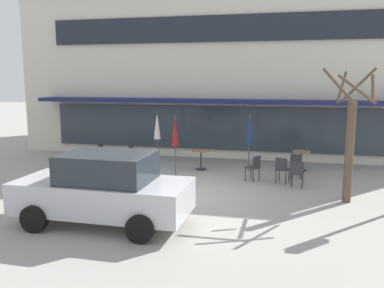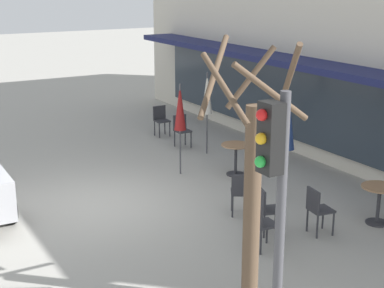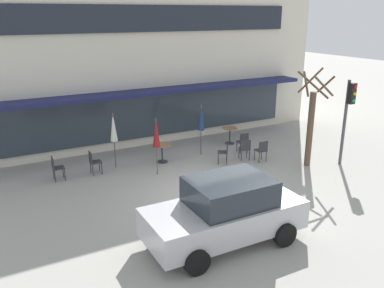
{
  "view_description": "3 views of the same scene",
  "coord_description": "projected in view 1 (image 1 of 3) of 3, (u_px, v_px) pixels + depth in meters",
  "views": [
    {
      "loc": [
        3.0,
        -11.5,
        3.53
      ],
      "look_at": [
        -0.23,
        2.24,
        1.22
      ],
      "focal_mm": 38.0,
      "sensor_mm": 36.0,
      "label": 1
    },
    {
      "loc": [
        10.91,
        -4.01,
        4.57
      ],
      "look_at": [
        0.01,
        2.24,
        1.0
      ],
      "focal_mm": 55.0,
      "sensor_mm": 36.0,
      "label": 2
    },
    {
      "loc": [
        -6.57,
        -10.66,
        5.81
      ],
      "look_at": [
        0.56,
        2.41,
        0.99
      ],
      "focal_mm": 38.0,
      "sensor_mm": 36.0,
      "label": 3
    }
  ],
  "objects": [
    {
      "name": "cafe_chair_4",
      "position": [
        103.0,
        152.0,
        16.71
      ],
      "size": [
        0.41,
        0.41,
        0.89
      ],
      "color": "#333338",
      "rests_on": "ground"
    },
    {
      "name": "cafe_chair_5",
      "position": [
        282.0,
        168.0,
        13.62
      ],
      "size": [
        0.5,
        0.5,
        0.89
      ],
      "color": "#333338",
      "rests_on": "ground"
    },
    {
      "name": "ground_plane",
      "position": [
        183.0,
        196.0,
        12.29
      ],
      "size": [
        80.0,
        80.0,
        0.0
      ],
      "primitive_type": "plane",
      "color": "#9E9B93"
    },
    {
      "name": "street_tree",
      "position": [
        350.0,
        139.0,
        11.37
      ],
      "size": [
        1.49,
        1.49,
        3.83
      ],
      "color": "brown",
      "rests_on": "ground"
    },
    {
      "name": "building_facade",
      "position": [
        230.0,
        71.0,
        21.24
      ],
      "size": [
        18.93,
        9.1,
        7.75
      ],
      "color": "beige",
      "rests_on": "ground"
    },
    {
      "name": "cafe_chair_0",
      "position": [
        254.0,
        166.0,
        13.92
      ],
      "size": [
        0.55,
        0.55,
        0.89
      ],
      "color": "#333338",
      "rests_on": "ground"
    },
    {
      "name": "patio_umbrella_green_folded",
      "position": [
        249.0,
        129.0,
        15.13
      ],
      "size": [
        0.28,
        0.28,
        2.2
      ],
      "color": "#4C4C51",
      "rests_on": "ground"
    },
    {
      "name": "cafe_chair_2",
      "position": [
        134.0,
        153.0,
        16.36
      ],
      "size": [
        0.41,
        0.41,
        0.89
      ],
      "color": "#333338",
      "rests_on": "ground"
    },
    {
      "name": "cafe_table_streetside",
      "position": [
        201.0,
        157.0,
        15.67
      ],
      "size": [
        0.7,
        0.7,
        0.76
      ],
      "color": "#333338",
      "rests_on": "ground"
    },
    {
      "name": "cafe_table_near_wall",
      "position": [
        301.0,
        157.0,
        15.53
      ],
      "size": [
        0.7,
        0.7,
        0.76
      ],
      "color": "#333338",
      "rests_on": "ground"
    },
    {
      "name": "cafe_chair_3",
      "position": [
        296.0,
        164.0,
        14.28
      ],
      "size": [
        0.46,
        0.46,
        0.89
      ],
      "color": "#333338",
      "rests_on": "ground"
    },
    {
      "name": "cafe_chair_1",
      "position": [
        297.0,
        172.0,
        13.05
      ],
      "size": [
        0.43,
        0.43,
        0.89
      ],
      "color": "#333338",
      "rests_on": "ground"
    },
    {
      "name": "parked_sedan",
      "position": [
        104.0,
        189.0,
        9.81
      ],
      "size": [
        4.22,
        2.05,
        1.76
      ],
      "color": "#B7B7BC",
      "rests_on": "ground"
    },
    {
      "name": "patio_umbrella_corner_open",
      "position": [
        157.0,
        126.0,
        16.22
      ],
      "size": [
        0.28,
        0.28,
        2.2
      ],
      "color": "#4C4C51",
      "rests_on": "ground"
    },
    {
      "name": "patio_umbrella_cream_folded",
      "position": [
        175.0,
        131.0,
        14.58
      ],
      "size": [
        0.28,
        0.28,
        2.2
      ],
      "color": "#4C4C51",
      "rests_on": "ground"
    }
  ]
}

